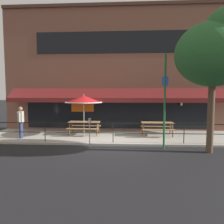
{
  "coord_description": "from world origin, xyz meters",
  "views": [
    {
      "loc": [
        0.62,
        -10.34,
        2.58
      ],
      "look_at": [
        -0.14,
        1.6,
        1.5
      ],
      "focal_mm": 35.0,
      "sensor_mm": 36.0,
      "label": 1
    }
  ],
  "objects_px": {
    "patio_umbrella_left": "(84,99)",
    "street_sign_pole": "(165,101)",
    "picnic_table_left": "(84,124)",
    "picnic_table_centre": "(157,125)",
    "pedestrian_walking": "(21,121)",
    "parking_meter_near": "(90,124)",
    "street_tree_curbside": "(216,50)"
  },
  "relations": [
    {
      "from": "pedestrian_walking",
      "to": "street_tree_curbside",
      "type": "xyz_separation_m",
      "value": [
        9.37,
        -2.0,
        3.26
      ]
    },
    {
      "from": "picnic_table_left",
      "to": "street_sign_pole",
      "type": "distance_m",
      "value": 5.16
    },
    {
      "from": "patio_umbrella_left",
      "to": "pedestrian_walking",
      "type": "bearing_deg",
      "value": -161.55
    },
    {
      "from": "patio_umbrella_left",
      "to": "parking_meter_near",
      "type": "height_order",
      "value": "patio_umbrella_left"
    },
    {
      "from": "patio_umbrella_left",
      "to": "pedestrian_walking",
      "type": "relative_size",
      "value": 1.39
    },
    {
      "from": "picnic_table_left",
      "to": "parking_meter_near",
      "type": "distance_m",
      "value": 2.94
    },
    {
      "from": "picnic_table_centre",
      "to": "patio_umbrella_left",
      "type": "relative_size",
      "value": 0.76
    },
    {
      "from": "picnic_table_left",
      "to": "patio_umbrella_left",
      "type": "distance_m",
      "value": 1.48
    },
    {
      "from": "street_sign_pole",
      "to": "street_tree_curbside",
      "type": "height_order",
      "value": "street_tree_curbside"
    },
    {
      "from": "patio_umbrella_left",
      "to": "parking_meter_near",
      "type": "distance_m",
      "value": 3.02
    },
    {
      "from": "pedestrian_walking",
      "to": "parking_meter_near",
      "type": "xyz_separation_m",
      "value": [
        4.04,
        -1.64,
        0.09
      ]
    },
    {
      "from": "picnic_table_left",
      "to": "picnic_table_centre",
      "type": "relative_size",
      "value": 1.0
    },
    {
      "from": "picnic_table_centre",
      "to": "pedestrian_walking",
      "type": "bearing_deg",
      "value": -171.59
    },
    {
      "from": "picnic_table_centre",
      "to": "pedestrian_walking",
      "type": "height_order",
      "value": "pedestrian_walking"
    },
    {
      "from": "picnic_table_centre",
      "to": "street_tree_curbside",
      "type": "distance_m",
      "value": 5.12
    },
    {
      "from": "street_sign_pole",
      "to": "street_tree_curbside",
      "type": "relative_size",
      "value": 0.72
    },
    {
      "from": "picnic_table_centre",
      "to": "patio_umbrella_left",
      "type": "xyz_separation_m",
      "value": [
        -4.24,
        -0.02,
        1.47
      ]
    },
    {
      "from": "pedestrian_walking",
      "to": "street_sign_pole",
      "type": "height_order",
      "value": "street_sign_pole"
    },
    {
      "from": "picnic_table_left",
      "to": "street_sign_pole",
      "type": "height_order",
      "value": "street_sign_pole"
    },
    {
      "from": "picnic_table_left",
      "to": "patio_umbrella_left",
      "type": "bearing_deg",
      "value": -90.0
    },
    {
      "from": "picnic_table_left",
      "to": "street_sign_pole",
      "type": "bearing_deg",
      "value": -32.37
    },
    {
      "from": "street_tree_curbside",
      "to": "picnic_table_left",
      "type": "bearing_deg",
      "value": 152.75
    },
    {
      "from": "patio_umbrella_left",
      "to": "street_sign_pole",
      "type": "distance_m",
      "value": 4.9
    },
    {
      "from": "picnic_table_centre",
      "to": "street_sign_pole",
      "type": "bearing_deg",
      "value": -91.52
    },
    {
      "from": "pedestrian_walking",
      "to": "parking_meter_near",
      "type": "height_order",
      "value": "pedestrian_walking"
    },
    {
      "from": "picnic_table_centre",
      "to": "patio_umbrella_left",
      "type": "distance_m",
      "value": 4.49
    },
    {
      "from": "picnic_table_left",
      "to": "patio_umbrella_left",
      "type": "relative_size",
      "value": 0.76
    },
    {
      "from": "picnic_table_left",
      "to": "pedestrian_walking",
      "type": "height_order",
      "value": "pedestrian_walking"
    },
    {
      "from": "picnic_table_centre",
      "to": "street_sign_pole",
      "type": "xyz_separation_m",
      "value": [
        -0.07,
        -2.6,
        1.49
      ]
    },
    {
      "from": "parking_meter_near",
      "to": "street_sign_pole",
      "type": "distance_m",
      "value": 3.54
    },
    {
      "from": "picnic_table_left",
      "to": "patio_umbrella_left",
      "type": "xyz_separation_m",
      "value": [
        -0.0,
        -0.07,
        1.47
      ]
    },
    {
      "from": "street_sign_pole",
      "to": "picnic_table_centre",
      "type": "bearing_deg",
      "value": 88.48
    }
  ]
}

